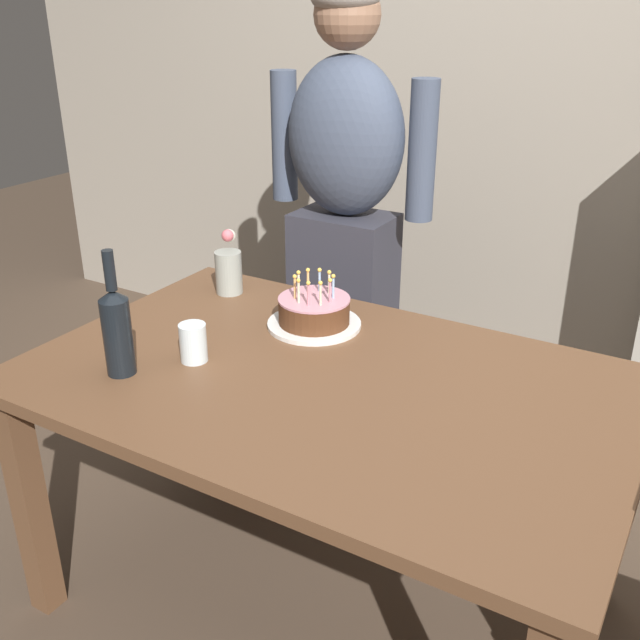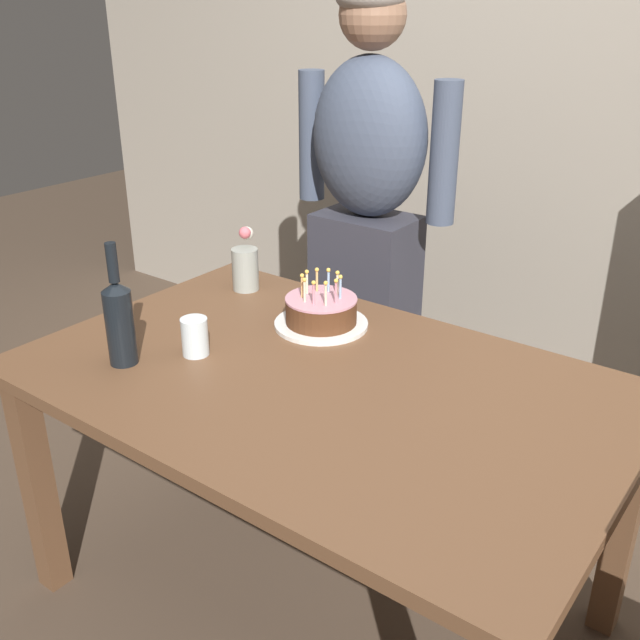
{
  "view_description": "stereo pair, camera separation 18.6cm",
  "coord_description": "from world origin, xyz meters",
  "px_view_note": "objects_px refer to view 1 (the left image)",
  "views": [
    {
      "loc": [
        0.8,
        -1.36,
        1.6
      ],
      "look_at": [
        -0.07,
        0.1,
        0.84
      ],
      "focal_mm": 40.62,
      "sensor_mm": 36.0,
      "label": 1
    },
    {
      "loc": [
        0.95,
        -1.26,
        1.6
      ],
      "look_at": [
        -0.07,
        0.1,
        0.84
      ],
      "focal_mm": 40.62,
      "sensor_mm": 36.0,
      "label": 2
    }
  ],
  "objects_px": {
    "water_glass_near": "(193,343)",
    "wine_bottle": "(117,329)",
    "flower_vase": "(229,268)",
    "birthday_cake": "(314,313)",
    "person_man_bearded": "(344,227)"
  },
  "relations": [
    {
      "from": "flower_vase",
      "to": "wine_bottle",
      "type": "bearing_deg",
      "value": -80.52
    },
    {
      "from": "person_man_bearded",
      "to": "water_glass_near",
      "type": "bearing_deg",
      "value": 91.67
    },
    {
      "from": "wine_bottle",
      "to": "flower_vase",
      "type": "bearing_deg",
      "value": 99.48
    },
    {
      "from": "birthday_cake",
      "to": "flower_vase",
      "type": "relative_size",
      "value": 1.31
    },
    {
      "from": "water_glass_near",
      "to": "flower_vase",
      "type": "distance_m",
      "value": 0.48
    },
    {
      "from": "water_glass_near",
      "to": "flower_vase",
      "type": "xyz_separation_m",
      "value": [
        -0.21,
        0.43,
        0.03
      ]
    },
    {
      "from": "birthday_cake",
      "to": "flower_vase",
      "type": "xyz_separation_m",
      "value": [
        -0.37,
        0.09,
        0.04
      ]
    },
    {
      "from": "birthday_cake",
      "to": "flower_vase",
      "type": "bearing_deg",
      "value": 166.85
    },
    {
      "from": "birthday_cake",
      "to": "water_glass_near",
      "type": "bearing_deg",
      "value": -114.74
    },
    {
      "from": "flower_vase",
      "to": "birthday_cake",
      "type": "bearing_deg",
      "value": -13.15
    },
    {
      "from": "person_man_bearded",
      "to": "birthday_cake",
      "type": "bearing_deg",
      "value": 109.8
    },
    {
      "from": "wine_bottle",
      "to": "water_glass_near",
      "type": "bearing_deg",
      "value": 52.0
    },
    {
      "from": "water_glass_near",
      "to": "person_man_bearded",
      "type": "distance_m",
      "value": 0.85
    },
    {
      "from": "water_glass_near",
      "to": "wine_bottle",
      "type": "height_order",
      "value": "wine_bottle"
    },
    {
      "from": "birthday_cake",
      "to": "wine_bottle",
      "type": "bearing_deg",
      "value": -119.09
    }
  ]
}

